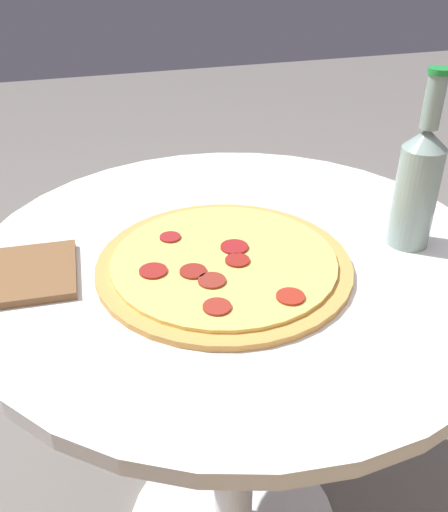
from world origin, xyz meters
TOP-DOWN VIEW (x-y plane):
  - table at (0.00, 0.00)m, footprint 0.82×0.82m
  - pizza at (0.03, 0.04)m, footprint 0.38×0.38m
  - beer_bottle at (-0.27, 0.05)m, footprint 0.06×0.06m
  - pizza_paddle at (0.34, -0.02)m, footprint 0.28×0.15m

SIDE VIEW (x-z plane):
  - table at x=0.00m, z-range 0.17..0.89m
  - pizza_paddle at x=0.34m, z-range 0.72..0.74m
  - pizza at x=0.03m, z-range 0.72..0.74m
  - beer_bottle at x=-0.27m, z-range 0.69..0.96m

